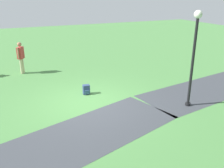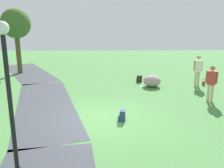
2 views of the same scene
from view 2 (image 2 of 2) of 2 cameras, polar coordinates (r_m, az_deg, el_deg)
ground_plane at (r=9.03m, az=-3.07°, el=-8.20°), size 48.00×48.00×0.00m
footpath_segment_mid at (r=11.02m, az=-15.62°, el=-4.53°), size 8.33×4.49×0.01m
footpath_segment_far at (r=18.71m, az=-19.25°, el=2.73°), size 8.13×5.93×0.01m
young_tree_near_path at (r=18.22m, az=-21.93°, el=13.00°), size 2.02×2.02×4.49m
lamp_post at (r=5.59m, az=-23.47°, el=-0.18°), size 0.28×0.28×3.48m
lawn_boulder at (r=13.63m, az=9.51°, el=0.72°), size 1.11×1.11×0.65m
woman_with_handbag at (r=14.16m, az=19.77°, el=3.48°), size 0.25×0.52×1.76m
man_near_boulder at (r=11.54m, az=22.58°, el=0.64°), size 0.40×0.45×1.66m
handbag_on_grass at (r=14.81m, az=20.96°, el=0.31°), size 0.34×0.33×0.31m
backpack_by_boulder at (r=14.65m, az=6.50°, el=1.23°), size 0.35×0.35×0.40m
spare_backpack_on_lawn at (r=8.77m, az=2.45°, el=-7.53°), size 0.30×0.28×0.40m
frisbee_on_grass at (r=13.53m, az=7.04°, el=-0.66°), size 0.24×0.24×0.02m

